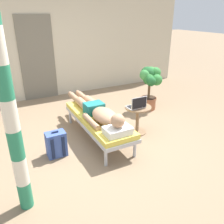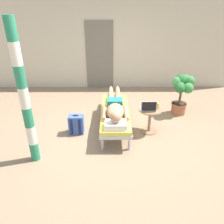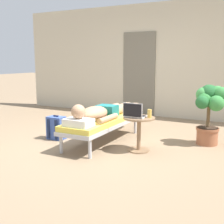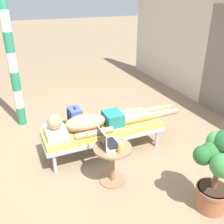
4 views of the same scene
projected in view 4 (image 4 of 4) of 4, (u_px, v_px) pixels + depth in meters
ground_plane at (93, 152)px, 3.97m from camera, size 40.00×40.00×0.00m
house_door_panel at (221, 62)px, 4.89m from camera, size 0.84×0.03×2.04m
lounge_chair at (103, 130)px, 3.89m from camera, size 0.60×1.82×0.42m
person_reclining at (101, 121)px, 3.80m from camera, size 0.53×2.17×0.32m
side_table at (112, 158)px, 3.23m from camera, size 0.48×0.48×0.52m
laptop at (107, 141)px, 3.16m from camera, size 0.31×0.24×0.23m
drink_glass at (121, 148)px, 3.02m from camera, size 0.06×0.06×0.13m
backpack at (76, 119)px, 4.55m from camera, size 0.30×0.26×0.42m
potted_plant at (220, 164)px, 2.69m from camera, size 0.52×0.49×0.98m
porch_post at (12, 62)px, 4.32m from camera, size 0.15×0.15×2.33m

